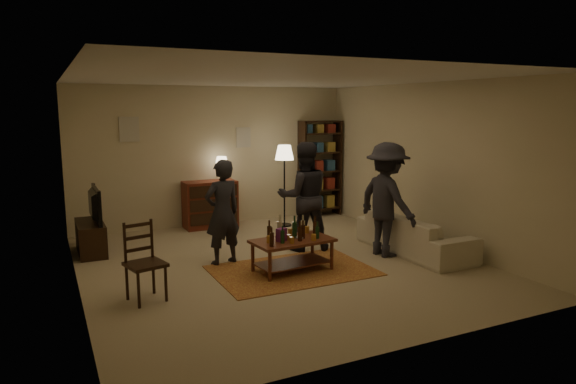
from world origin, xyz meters
TOP-DOWN VIEW (x-y plane):
  - floor at (0.00, 0.00)m, footprint 6.00×6.00m
  - room_shell at (-0.65, 2.98)m, footprint 6.00×6.00m
  - rug at (0.03, -0.40)m, footprint 2.20×1.50m
  - coffee_table at (0.03, -0.40)m, footprint 1.18×0.72m
  - dining_chair at (-2.05, -0.60)m, footprint 0.51×0.51m
  - tv_stand at (-2.44, 1.80)m, footprint 0.40×1.00m
  - dresser at (-0.19, 2.71)m, footprint 1.00×0.50m
  - bookshelf at (2.25, 2.78)m, footprint 0.90×0.34m
  - floor_lamp at (1.14, 2.20)m, footprint 0.36×0.36m
  - sofa at (2.20, -0.40)m, footprint 0.81×2.08m
  - person_left at (-0.74, 0.36)m, footprint 0.63×0.48m
  - person_right at (0.69, 0.51)m, footprint 0.99×0.85m
  - person_by_sofa at (1.70, -0.32)m, footprint 0.76×1.20m

SIDE VIEW (x-z plane):
  - floor at x=0.00m, z-range 0.00..0.00m
  - rug at x=0.03m, z-range 0.00..0.01m
  - sofa at x=2.20m, z-range 0.00..0.61m
  - tv_stand at x=-2.44m, z-range -0.14..0.91m
  - coffee_table at x=0.03m, z-range 0.01..0.81m
  - dresser at x=-0.19m, z-range -0.20..1.16m
  - dining_chair at x=-2.05m, z-range 0.02..0.99m
  - person_left at x=-0.74m, z-range 0.00..1.55m
  - person_right at x=0.69m, z-range 0.00..1.75m
  - person_by_sofa at x=1.70m, z-range 0.00..1.77m
  - bookshelf at x=2.25m, z-range 0.03..2.04m
  - floor_lamp at x=1.14m, z-range 0.54..2.12m
  - room_shell at x=-0.65m, z-range -1.19..4.81m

